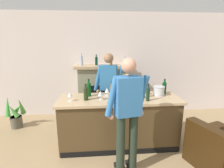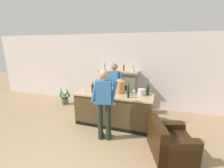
{
  "view_description": "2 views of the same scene",
  "coord_description": "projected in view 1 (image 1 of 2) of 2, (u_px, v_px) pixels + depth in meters",
  "views": [
    {
      "loc": [
        -0.17,
        -1.02,
        2.0
      ],
      "look_at": [
        0.13,
        2.46,
        1.15
      ],
      "focal_mm": 28.0,
      "sensor_mm": 36.0,
      "label": 1
    },
    {
      "loc": [
        1.48,
        -1.84,
        2.32
      ],
      "look_at": [
        0.06,
        2.5,
        1.14
      ],
      "focal_mm": 24.0,
      "sensor_mm": 36.0,
      "label": 2
    }
  ],
  "objects": [
    {
      "name": "wine_bottle_rose_blush",
      "position": [
        111.0,
        92.0,
        3.17
      ],
      "size": [
        0.06,
        0.06,
        0.32
      ],
      "color": "brown",
      "rests_on": "bar_counter"
    },
    {
      "name": "wine_glass_front_left",
      "position": [
        100.0,
        93.0,
        3.14
      ],
      "size": [
        0.08,
        0.08,
        0.17
      ],
      "color": "silver",
      "rests_on": "bar_counter"
    },
    {
      "name": "wine_bottle_port_short",
      "position": [
        144.0,
        90.0,
        3.25
      ],
      "size": [
        0.07,
        0.07,
        0.35
      ],
      "color": "#0E502B",
      "rests_on": "bar_counter"
    },
    {
      "name": "bar_counter",
      "position": [
        119.0,
        122.0,
        3.39
      ],
      "size": [
        2.27,
        0.76,
        0.97
      ],
      "color": "#4A371F",
      "rests_on": "ground_plane"
    },
    {
      "name": "person_customer",
      "position": [
        127.0,
        113.0,
        2.51
      ],
      "size": [
        0.65,
        0.36,
        1.79
      ],
      "color": "#212B21",
      "rests_on": "ground_plane"
    },
    {
      "name": "wine_bottle_merlot_tall",
      "position": [
        86.0,
        93.0,
        3.12
      ],
      "size": [
        0.08,
        0.08,
        0.3
      ],
      "color": "black",
      "rests_on": "bar_counter"
    },
    {
      "name": "wall_back_panel",
      "position": [
        103.0,
        65.0,
        4.77
      ],
      "size": [
        12.0,
        0.07,
        2.75
      ],
      "color": "silver",
      "rests_on": "ground_plane"
    },
    {
      "name": "fireplace_stone",
      "position": [
        104.0,
        91.0,
        4.68
      ],
      "size": [
        1.48,
        0.52,
        1.71
      ],
      "color": "gray",
      "rests_on": "ground_plane"
    },
    {
      "name": "wine_bottle_chardonnay_pale",
      "position": [
        148.0,
        93.0,
        3.08
      ],
      "size": [
        0.07,
        0.07,
        0.32
      ],
      "color": "black",
      "rests_on": "bar_counter"
    },
    {
      "name": "ice_bucket_steel",
      "position": [
        159.0,
        91.0,
        3.41
      ],
      "size": [
        0.22,
        0.22,
        0.18
      ],
      "color": "silver",
      "rests_on": "bar_counter"
    },
    {
      "name": "wine_glass_by_dispenser",
      "position": [
        107.0,
        90.0,
        3.37
      ],
      "size": [
        0.09,
        0.09,
        0.16
      ],
      "color": "silver",
      "rests_on": "bar_counter"
    },
    {
      "name": "copper_dispenser",
      "position": [
        127.0,
        85.0,
        3.36
      ],
      "size": [
        0.29,
        0.33,
        0.44
      ],
      "color": "#CB8447",
      "rests_on": "bar_counter"
    },
    {
      "name": "wine_glass_near_bucket",
      "position": [
        115.0,
        90.0,
        3.38
      ],
      "size": [
        0.08,
        0.08,
        0.17
      ],
      "color": "silver",
      "rests_on": "bar_counter"
    },
    {
      "name": "wine_bottle_cabernet_heavy",
      "position": [
        164.0,
        87.0,
        3.55
      ],
      "size": [
        0.08,
        0.08,
        0.3
      ],
      "color": "#0A3617",
      "rests_on": "bar_counter"
    },
    {
      "name": "wine_glass_front_right",
      "position": [
        147.0,
        89.0,
        3.46
      ],
      "size": [
        0.09,
        0.09,
        0.16
      ],
      "color": "silver",
      "rests_on": "bar_counter"
    },
    {
      "name": "wine_bottle_riesling_slim",
      "position": [
        89.0,
        89.0,
        3.34
      ],
      "size": [
        0.08,
        0.08,
        0.34
      ],
      "color": "#0A4115",
      "rests_on": "bar_counter"
    },
    {
      "name": "wine_glass_back_row",
      "position": [
        70.0,
        95.0,
        3.08
      ],
      "size": [
        0.08,
        0.08,
        0.16
      ],
      "color": "silver",
      "rests_on": "bar_counter"
    },
    {
      "name": "person_bartender",
      "position": [
        109.0,
        89.0,
        3.85
      ],
      "size": [
        0.65,
        0.36,
        1.76
      ],
      "color": "#242328",
      "rests_on": "ground_plane"
    },
    {
      "name": "potted_plant_corner",
      "position": [
        16.0,
        114.0,
        4.11
      ],
      "size": [
        0.45,
        0.36,
        0.77
      ],
      "color": "#545143",
      "rests_on": "ground_plane"
    },
    {
      "name": "armchair_black",
      "position": [
        221.0,
        154.0,
        2.76
      ],
      "size": [
        1.06,
        1.12,
        0.75
      ],
      "color": "black",
      "rests_on": "ground_plane"
    }
  ]
}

